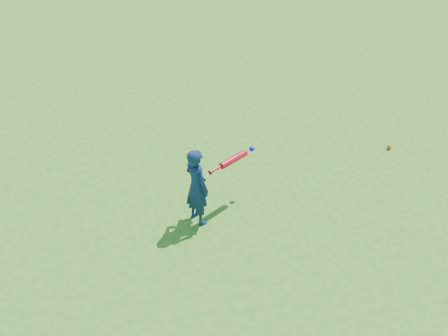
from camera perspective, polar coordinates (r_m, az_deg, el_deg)
name	(u,v)px	position (r m, az deg, el deg)	size (l,w,h in m)	color
ground	(247,214)	(6.86, 2.62, -5.29)	(80.00, 80.00, 0.00)	#326D1A
child	(197,187)	(6.43, -3.14, -2.15)	(0.41, 0.27, 1.11)	#0F2247
ground_ball_red	(389,147)	(8.63, 18.35, 2.26)	(0.07, 0.07, 0.07)	red
bat_swing	(235,158)	(6.68, 1.27, 1.11)	(0.76, 0.46, 0.10)	red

